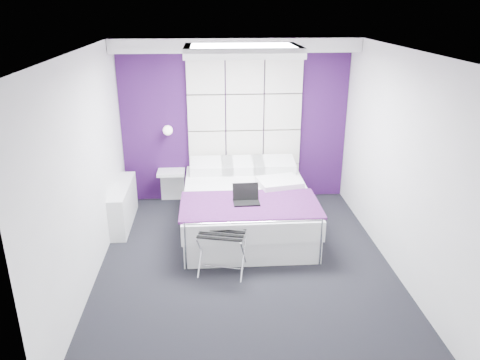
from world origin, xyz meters
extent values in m
plane|color=black|center=(0.00, 0.00, 0.00)|extent=(4.40, 4.40, 0.00)
plane|color=white|center=(0.00, 0.00, 2.60)|extent=(4.40, 4.40, 0.00)
plane|color=white|center=(0.00, 2.20, 1.30)|extent=(3.60, 0.00, 3.60)
plane|color=white|center=(-1.80, 0.00, 1.30)|extent=(0.00, 4.40, 4.40)
plane|color=white|center=(1.80, 0.00, 1.30)|extent=(0.00, 4.40, 4.40)
cube|color=#351048|center=(0.00, 2.19, 1.30)|extent=(3.58, 0.02, 2.58)
cube|color=white|center=(0.00, 1.95, 2.50)|extent=(3.58, 0.50, 0.20)
sphere|color=white|center=(-1.05, 2.06, 1.22)|extent=(0.15, 0.15, 0.15)
cube|color=white|center=(-1.69, 1.30, 0.30)|extent=(0.22, 1.20, 0.60)
cube|color=white|center=(0.09, 1.03, 0.16)|extent=(1.71, 2.14, 0.32)
cube|color=white|center=(0.09, 1.03, 0.45)|extent=(1.75, 2.18, 0.27)
cube|color=#481449|center=(0.09, 0.49, 0.60)|extent=(1.81, 0.96, 0.03)
cube|color=white|center=(-1.03, 2.02, 0.53)|extent=(0.43, 0.34, 0.05)
cube|color=black|center=(-0.29, -0.12, 0.53)|extent=(0.54, 0.40, 0.01)
cube|color=black|center=(0.05, 0.52, 0.63)|extent=(0.34, 0.24, 0.02)
cube|color=black|center=(0.05, 0.64, 0.75)|extent=(0.34, 0.01, 0.23)
camera|label=1|loc=(-0.41, -5.05, 3.08)|focal=35.00mm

